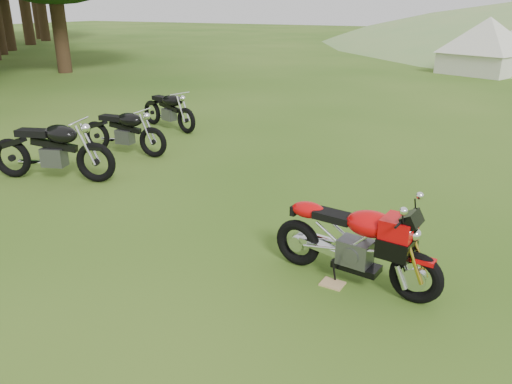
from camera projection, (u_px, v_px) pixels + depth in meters
The scene contains 8 objects.
ground at pixel (224, 269), 5.34m from camera, with size 120.00×120.00×0.00m, color #295111.
treeline at pixel (41, 57), 26.32m from camera, with size 28.00×32.00×14.00m, color black, non-canonical shape.
sport_motorcycle at pixel (355, 236), 4.92m from camera, with size 1.71×0.43×1.02m, color #C00608, non-canonical shape.
plywood_board at pixel (332, 284), 5.04m from camera, with size 0.23×0.18×0.02m, color tan.
vintage_moto_a at pixel (52, 148), 7.85m from camera, with size 2.02×0.47×1.06m, color black, non-canonical shape.
vintage_moto_c at pixel (123, 130), 9.26m from camera, with size 1.76×0.41×0.93m, color black, non-canonical shape.
vintage_moto_d at pixel (168, 109), 11.14m from camera, with size 1.74×0.40×0.92m, color black, non-canonical shape.
tent_left at pixel (487, 43), 19.70m from camera, with size 2.71×2.71×2.34m, color beige, non-canonical shape.
Camera 1 is at (2.44, -4.03, 2.67)m, focal length 35.00 mm.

